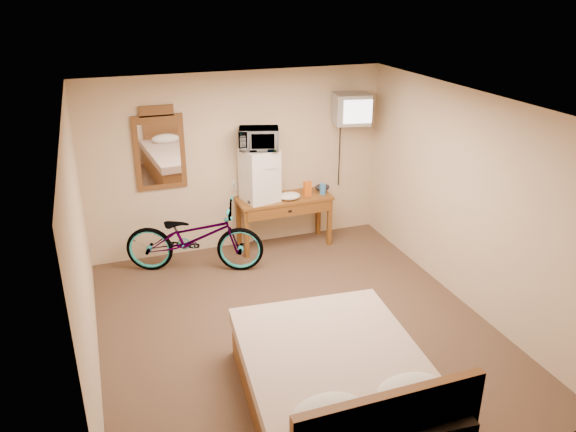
{
  "coord_description": "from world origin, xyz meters",
  "views": [
    {
      "loc": [
        -1.86,
        -4.99,
        3.58
      ],
      "look_at": [
        0.13,
        0.6,
        1.09
      ],
      "focal_mm": 35.0,
      "sensor_mm": 36.0,
      "label": 1
    }
  ],
  "objects_px": {
    "wall_mirror": "(160,150)",
    "mini_fridge": "(260,175)",
    "blue_cup": "(323,189)",
    "bicycle": "(194,237)",
    "desk": "(285,206)",
    "microwave": "(259,139)",
    "crt_television": "(351,109)",
    "bed": "(338,384)"
  },
  "relations": [
    {
      "from": "desk",
      "to": "wall_mirror",
      "type": "distance_m",
      "value": 1.9
    },
    {
      "from": "blue_cup",
      "to": "bicycle",
      "type": "xyz_separation_m",
      "value": [
        -1.93,
        -0.25,
        -0.35
      ]
    },
    {
      "from": "desk",
      "to": "bicycle",
      "type": "bearing_deg",
      "value": -168.29
    },
    {
      "from": "mini_fridge",
      "to": "bed",
      "type": "height_order",
      "value": "mini_fridge"
    },
    {
      "from": "mini_fridge",
      "to": "wall_mirror",
      "type": "distance_m",
      "value": 1.38
    },
    {
      "from": "bed",
      "to": "wall_mirror",
      "type": "bearing_deg",
      "value": 104.73
    },
    {
      "from": "microwave",
      "to": "blue_cup",
      "type": "relative_size",
      "value": 3.39
    },
    {
      "from": "crt_television",
      "to": "mini_fridge",
      "type": "bearing_deg",
      "value": 178.86
    },
    {
      "from": "mini_fridge",
      "to": "microwave",
      "type": "relative_size",
      "value": 1.39
    },
    {
      "from": "desk",
      "to": "bed",
      "type": "distance_m",
      "value": 3.46
    },
    {
      "from": "microwave",
      "to": "crt_television",
      "type": "bearing_deg",
      "value": 15.89
    },
    {
      "from": "mini_fridge",
      "to": "crt_television",
      "type": "relative_size",
      "value": 1.18
    },
    {
      "from": "desk",
      "to": "wall_mirror",
      "type": "bearing_deg",
      "value": 170.59
    },
    {
      "from": "desk",
      "to": "wall_mirror",
      "type": "relative_size",
      "value": 1.2
    },
    {
      "from": "wall_mirror",
      "to": "bed",
      "type": "height_order",
      "value": "wall_mirror"
    },
    {
      "from": "blue_cup",
      "to": "crt_television",
      "type": "relative_size",
      "value": 0.25
    },
    {
      "from": "desk",
      "to": "mini_fridge",
      "type": "height_order",
      "value": "mini_fridge"
    },
    {
      "from": "desk",
      "to": "blue_cup",
      "type": "height_order",
      "value": "blue_cup"
    },
    {
      "from": "wall_mirror",
      "to": "mini_fridge",
      "type": "bearing_deg",
      "value": -9.86
    },
    {
      "from": "bicycle",
      "to": "bed",
      "type": "xyz_separation_m",
      "value": [
        0.68,
        -3.09,
        -0.18
      ]
    },
    {
      "from": "mini_fridge",
      "to": "microwave",
      "type": "distance_m",
      "value": 0.51
    },
    {
      "from": "mini_fridge",
      "to": "bicycle",
      "type": "height_order",
      "value": "mini_fridge"
    },
    {
      "from": "bed",
      "to": "desk",
      "type": "bearing_deg",
      "value": 78.5
    },
    {
      "from": "microwave",
      "to": "crt_television",
      "type": "xyz_separation_m",
      "value": [
        1.34,
        -0.03,
        0.31
      ]
    },
    {
      "from": "crt_television",
      "to": "wall_mirror",
      "type": "bearing_deg",
      "value": 174.55
    },
    {
      "from": "desk",
      "to": "mini_fridge",
      "type": "relative_size",
      "value": 1.83
    },
    {
      "from": "wall_mirror",
      "to": "bicycle",
      "type": "xyz_separation_m",
      "value": [
        0.28,
        -0.55,
        -1.07
      ]
    },
    {
      "from": "crt_television",
      "to": "bed",
      "type": "xyz_separation_m",
      "value": [
        -1.67,
        -3.39,
        -1.65
      ]
    },
    {
      "from": "blue_cup",
      "to": "wall_mirror",
      "type": "xyz_separation_m",
      "value": [
        -2.21,
        0.3,
        0.72
      ]
    },
    {
      "from": "desk",
      "to": "crt_television",
      "type": "height_order",
      "value": "crt_television"
    },
    {
      "from": "blue_cup",
      "to": "wall_mirror",
      "type": "bearing_deg",
      "value": 172.18
    },
    {
      "from": "mini_fridge",
      "to": "crt_television",
      "type": "distance_m",
      "value": 1.58
    },
    {
      "from": "mini_fridge",
      "to": "blue_cup",
      "type": "distance_m",
      "value": 0.97
    },
    {
      "from": "desk",
      "to": "mini_fridge",
      "type": "xyz_separation_m",
      "value": [
        -0.35,
        0.05,
        0.49
      ]
    },
    {
      "from": "desk",
      "to": "wall_mirror",
      "type": "height_order",
      "value": "wall_mirror"
    },
    {
      "from": "crt_television",
      "to": "bed",
      "type": "relative_size",
      "value": 0.28
    },
    {
      "from": "desk",
      "to": "crt_television",
      "type": "xyz_separation_m",
      "value": [
        0.99,
        0.02,
        1.31
      ]
    },
    {
      "from": "bicycle",
      "to": "desk",
      "type": "bearing_deg",
      "value": -58.67
    },
    {
      "from": "blue_cup",
      "to": "bicycle",
      "type": "bearing_deg",
      "value": -172.56
    },
    {
      "from": "blue_cup",
      "to": "crt_television",
      "type": "xyz_separation_m",
      "value": [
        0.42,
        0.05,
        1.11
      ]
    },
    {
      "from": "microwave",
      "to": "mini_fridge",
      "type": "bearing_deg",
      "value": -106.62
    },
    {
      "from": "bed",
      "to": "mini_fridge",
      "type": "bearing_deg",
      "value": 84.44
    }
  ]
}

